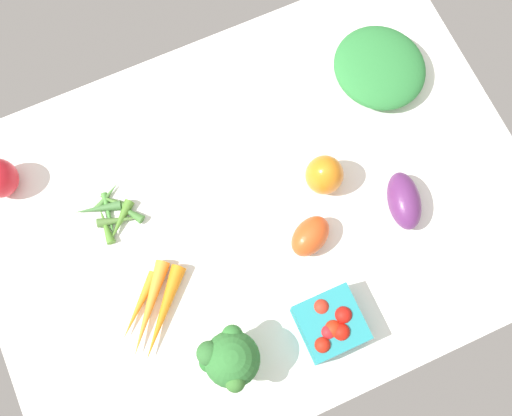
% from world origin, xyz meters
% --- Properties ---
extents(tablecloth, '(1.04, 0.76, 0.02)m').
position_xyz_m(tablecloth, '(0.00, 0.00, 0.01)').
color(tablecloth, white).
rests_on(tablecloth, ground).
extents(carrot_bunch, '(0.16, 0.17, 0.03)m').
position_xyz_m(carrot_bunch, '(-0.24, -0.10, 0.03)').
color(carrot_bunch, orange).
rests_on(carrot_bunch, tablecloth).
extents(leafy_greens_clump, '(0.22, 0.22, 0.06)m').
position_xyz_m(leafy_greens_clump, '(0.34, 0.16, 0.05)').
color(leafy_greens_clump, '#2E7F3B').
rests_on(leafy_greens_clump, tablecloth).
extents(bell_pepper_orange, '(0.10, 0.10, 0.09)m').
position_xyz_m(bell_pepper_orange, '(0.14, 0.00, 0.06)').
color(bell_pepper_orange, orange).
rests_on(bell_pepper_orange, tablecloth).
extents(eggplant, '(0.09, 0.12, 0.06)m').
position_xyz_m(eggplant, '(0.26, -0.10, 0.05)').
color(eggplant, '#602965').
rests_on(eggplant, tablecloth).
extents(roma_tomato, '(0.10, 0.09, 0.06)m').
position_xyz_m(roma_tomato, '(0.07, -0.09, 0.05)').
color(roma_tomato, '#DF501F').
rests_on(roma_tomato, tablecloth).
extents(berry_basket, '(0.11, 0.11, 0.07)m').
position_xyz_m(berry_basket, '(0.03, -0.25, 0.05)').
color(berry_basket, teal).
rests_on(berry_basket, tablecloth).
extents(okra_pile, '(0.12, 0.12, 0.02)m').
position_xyz_m(okra_pile, '(-0.25, 0.10, 0.03)').
color(okra_pile, '#538E40').
rests_on(okra_pile, tablecloth).
extents(broccoli_head, '(0.10, 0.11, 0.12)m').
position_xyz_m(broccoli_head, '(-0.15, -0.23, 0.09)').
color(broccoli_head, '#A4C382').
rests_on(broccoli_head, tablecloth).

